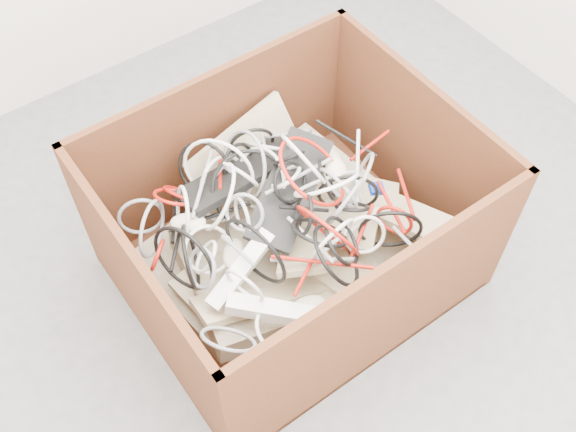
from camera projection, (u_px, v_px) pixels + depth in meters
ground at (313, 312)px, 2.33m from camera, size 3.00×3.00×0.00m
room_shell at (333, 1)px, 1.32m from camera, size 3.04×3.04×2.50m
cardboard_box at (288, 247)px, 2.30m from camera, size 1.06×0.89×0.60m
keyboard_pile at (297, 218)px, 2.22m from camera, size 0.89×0.84×0.33m
mice_scatter at (280, 219)px, 2.12m from camera, size 0.65×0.50×0.18m
power_strip_left at (241, 269)px, 2.02m from camera, size 0.28×0.13×0.11m
power_strip_right at (274, 311)px, 1.96m from camera, size 0.25×0.22×0.09m
vga_plug at (377, 189)px, 2.17m from camera, size 0.06×0.06×0.03m
cable_tangle at (269, 206)px, 2.09m from camera, size 0.94×0.78×0.41m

